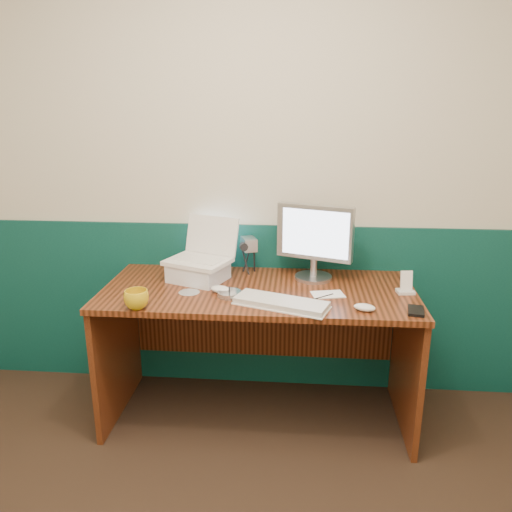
# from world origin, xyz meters

# --- Properties ---
(back_wall) EXTENTS (3.50, 0.04, 2.50)m
(back_wall) POSITION_xyz_m (0.00, 1.75, 1.25)
(back_wall) COLOR beige
(back_wall) RESTS_ON ground
(wainscot) EXTENTS (3.48, 0.02, 1.00)m
(wainscot) POSITION_xyz_m (0.00, 1.74, 0.50)
(wainscot) COLOR #073534
(wainscot) RESTS_ON ground
(desk) EXTENTS (1.60, 0.70, 0.75)m
(desk) POSITION_xyz_m (0.13, 1.38, 0.38)
(desk) COLOR #321609
(desk) RESTS_ON ground
(laptop_riser) EXTENTS (0.34, 0.32, 0.09)m
(laptop_riser) POSITION_xyz_m (-0.20, 1.48, 0.80)
(laptop_riser) COLOR silver
(laptop_riser) RESTS_ON desk
(laptop) EXTENTS (0.38, 0.34, 0.26)m
(laptop) POSITION_xyz_m (-0.20, 1.48, 0.98)
(laptop) COLOR white
(laptop) RESTS_ON laptop_riser
(monitor) EXTENTS (0.42, 0.25, 0.41)m
(monitor) POSITION_xyz_m (0.41, 1.56, 0.95)
(monitor) COLOR #B1B1B6
(monitor) RESTS_ON desk
(keyboard) EXTENTS (0.46, 0.28, 0.03)m
(keyboard) POSITION_xyz_m (0.25, 1.16, 0.76)
(keyboard) COLOR silver
(keyboard) RESTS_ON desk
(mouse_right) EXTENTS (0.11, 0.08, 0.03)m
(mouse_right) POSITION_xyz_m (0.64, 1.13, 0.77)
(mouse_right) COLOR silver
(mouse_right) RESTS_ON desk
(mouse_left) EXTENTS (0.13, 0.10, 0.04)m
(mouse_left) POSITION_xyz_m (-0.06, 1.30, 0.77)
(mouse_left) COLOR white
(mouse_left) RESTS_ON desk
(mug) EXTENTS (0.12, 0.12, 0.09)m
(mug) POSITION_xyz_m (-0.41, 1.07, 0.80)
(mug) COLOR gold
(mug) RESTS_ON desk
(camcorder) EXTENTS (0.14, 0.16, 0.21)m
(camcorder) POSITION_xyz_m (0.06, 1.63, 0.86)
(camcorder) COLOR #B0B0B5
(camcorder) RESTS_ON desk
(cd_spindle) EXTENTS (0.12, 0.12, 0.03)m
(cd_spindle) POSITION_xyz_m (-0.01, 1.26, 0.76)
(cd_spindle) COLOR #B4BBC5
(cd_spindle) RESTS_ON desk
(cd_loose_a) EXTENTS (0.11, 0.11, 0.00)m
(cd_loose_a) POSITION_xyz_m (-0.21, 1.29, 0.75)
(cd_loose_a) COLOR silver
(cd_loose_a) RESTS_ON desk
(pen) EXTENTS (0.11, 0.09, 0.01)m
(pen) POSITION_xyz_m (0.45, 1.28, 0.75)
(pen) COLOR black
(pen) RESTS_ON desk
(papers) EXTENTS (0.18, 0.14, 0.00)m
(papers) POSITION_xyz_m (0.48, 1.32, 0.75)
(papers) COLOR white
(papers) RESTS_ON desk
(dock) EXTENTS (0.09, 0.07, 0.02)m
(dock) POSITION_xyz_m (0.87, 1.38, 0.76)
(dock) COLOR silver
(dock) RESTS_ON desk
(music_player) EXTENTS (0.06, 0.04, 0.10)m
(music_player) POSITION_xyz_m (0.87, 1.38, 0.82)
(music_player) COLOR white
(music_player) RESTS_ON dock
(pda) EXTENTS (0.09, 0.13, 0.01)m
(pda) POSITION_xyz_m (0.87, 1.13, 0.76)
(pda) COLOR black
(pda) RESTS_ON desk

